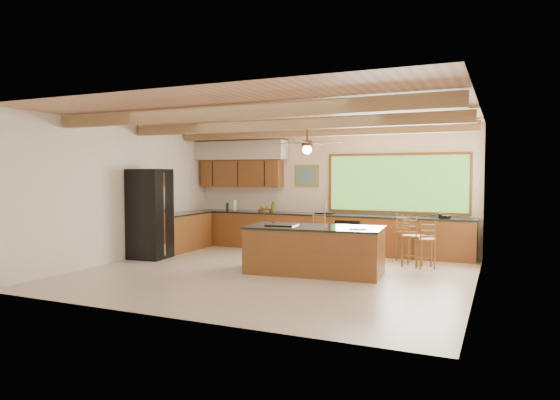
% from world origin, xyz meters
% --- Properties ---
extents(ground, '(7.20, 7.20, 0.00)m').
position_xyz_m(ground, '(0.00, 0.00, 0.00)').
color(ground, beige).
rests_on(ground, ground).
extents(room_shell, '(7.27, 6.54, 3.02)m').
position_xyz_m(room_shell, '(-0.17, 0.65, 2.21)').
color(room_shell, white).
rests_on(room_shell, ground).
extents(counter_run, '(7.12, 3.10, 1.23)m').
position_xyz_m(counter_run, '(-0.82, 2.52, 0.46)').
color(counter_run, brown).
rests_on(counter_run, ground).
extents(island, '(2.66, 1.44, 0.91)m').
position_xyz_m(island, '(0.72, 0.34, 0.45)').
color(island, brown).
rests_on(island, ground).
extents(refrigerator, '(0.84, 0.82, 2.00)m').
position_xyz_m(refrigerator, '(-3.22, 0.40, 1.00)').
color(refrigerator, black).
rests_on(refrigerator, ground).
extents(bar_stool_a, '(0.37, 0.37, 1.00)m').
position_xyz_m(bar_stool_a, '(0.10, 2.40, 0.59)').
color(bar_stool_a, brown).
rests_on(bar_stool_a, ground).
extents(bar_stool_b, '(0.45, 0.45, 1.03)m').
position_xyz_m(bar_stool_b, '(2.06, 2.39, 0.61)').
color(bar_stool_b, brown).
rests_on(bar_stool_b, ground).
extents(bar_stool_c, '(0.45, 0.45, 0.97)m').
position_xyz_m(bar_stool_c, '(2.60, 1.63, 0.57)').
color(bar_stool_c, brown).
rests_on(bar_stool_c, ground).
extents(bar_stool_d, '(0.45, 0.45, 1.04)m').
position_xyz_m(bar_stool_d, '(2.31, 1.70, 0.62)').
color(bar_stool_d, brown).
rests_on(bar_stool_d, ground).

